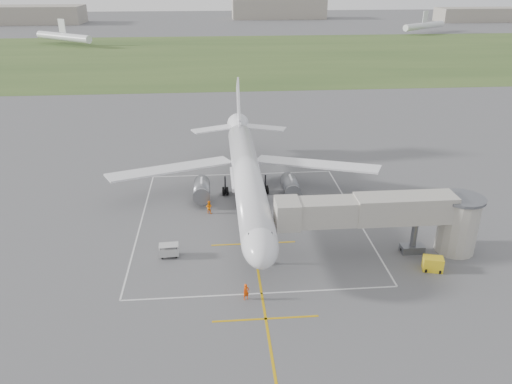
{
  "coord_description": "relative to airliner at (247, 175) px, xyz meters",
  "views": [
    {
      "loc": [
        -4.12,
        -61.32,
        29.81
      ],
      "look_at": [
        0.81,
        -4.0,
        4.0
      ],
      "focal_mm": 35.0,
      "sensor_mm": 36.0,
      "label": 1
    }
  ],
  "objects": [
    {
      "name": "gpu_unit",
      "position": [
        18.8,
        -18.1,
        -3.63
      ],
      "size": [
        2.35,
        1.91,
        1.55
      ],
      "rotation": [
        0.0,
        0.0,
        -0.27
      ],
      "color": "gold",
      "rests_on": "ground"
    },
    {
      "name": "distant_hangars",
      "position": [
        -16.15,
        264.44,
        0.78
      ],
      "size": [
        345.0,
        49.0,
        12.0
      ],
      "color": "gray",
      "rests_on": "ground"
    },
    {
      "name": "apron_markings",
      "position": [
        0.0,
        -6.57,
        -4.38
      ],
      "size": [
        28.2,
        60.0,
        0.01
      ],
      "color": "#C4950B",
      "rests_on": "ground"
    },
    {
      "name": "grass_strip",
      "position": [
        0.0,
        129.25,
        -4.38
      ],
      "size": [
        700.0,
        120.0,
        0.02
      ],
      "primitive_type": "cube",
      "color": "#354F22",
      "rests_on": "ground"
    },
    {
      "name": "distant_aircraft",
      "position": [
        18.33,
        178.11,
        -0.8
      ],
      "size": [
        197.2,
        51.92,
        8.85
      ],
      "color": "silver",
      "rests_on": "ground"
    },
    {
      "name": "airliner",
      "position": [
        0.0,
        0.0,
        0.0
      ],
      "size": [
        38.93,
        46.75,
        13.52
      ],
      "color": "silver",
      "rests_on": "ground"
    },
    {
      "name": "jet_bridge",
      "position": [
        15.72,
        -14.25,
        0.35
      ],
      "size": [
        23.4,
        5.0,
        7.2
      ],
      "color": "#ACA69B",
      "rests_on": "ground"
    },
    {
      "name": "baggage_cart",
      "position": [
        -9.74,
        -12.8,
        -3.62
      ],
      "size": [
        2.24,
        1.41,
        1.51
      ],
      "rotation": [
        0.0,
        0.0,
        0.05
      ],
      "color": "#B3B3B3",
      "rests_on": "ground"
    },
    {
      "name": "ramp_worker_wing",
      "position": [
        -5.25,
        -2.18,
        -3.5
      ],
      "size": [
        1.06,
        0.96,
        1.78
      ],
      "primitive_type": "imported",
      "rotation": [
        0.0,
        0.0,
        2.74
      ],
      "color": "orange",
      "rests_on": "ground"
    },
    {
      "name": "ground",
      "position": [
        0.0,
        -0.75,
        -4.39
      ],
      "size": [
        700.0,
        700.0,
        0.0
      ],
      "primitive_type": "plane",
      "color": "#4F4F52",
      "rests_on": "ground"
    },
    {
      "name": "ramp_worker_nose",
      "position": [
        -1.61,
        -21.57,
        -3.52
      ],
      "size": [
        0.75,
        0.65,
        1.74
      ],
      "primitive_type": "imported",
      "rotation": [
        0.0,
        0.0,
        0.45
      ],
      "color": "#F14907",
      "rests_on": "ground"
    }
  ]
}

